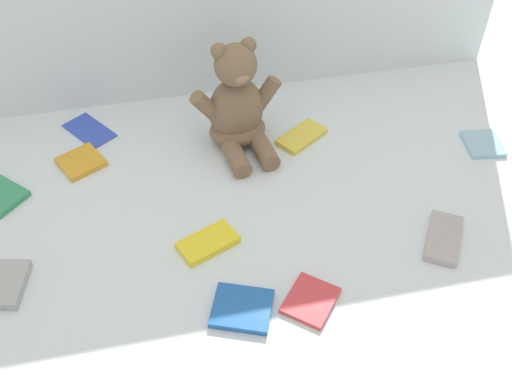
{
  "coord_description": "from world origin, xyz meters",
  "views": [
    {
      "loc": [
        -0.18,
        -0.96,
        0.98
      ],
      "look_at": [
        0.01,
        -0.1,
        0.1
      ],
      "focal_mm": 42.23,
      "sensor_mm": 36.0,
      "label": 1
    }
  ],
  "objects_px": {
    "book_case_5": "(7,284)",
    "book_case_3": "(81,162)",
    "book_case_1": "(302,137)",
    "teddy_bear": "(237,108)",
    "book_case_0": "(310,300)",
    "book_case_7": "(242,308)",
    "book_case_8": "(483,144)",
    "book_case_6": "(208,243)",
    "book_case_4": "(89,130)",
    "book_case_2": "(443,238)"
  },
  "relations": [
    {
      "from": "teddy_bear",
      "to": "book_case_7",
      "type": "relative_size",
      "value": 2.45
    },
    {
      "from": "teddy_bear",
      "to": "book_case_4",
      "type": "xyz_separation_m",
      "value": [
        -0.37,
        0.11,
        -0.1
      ]
    },
    {
      "from": "book_case_8",
      "to": "book_case_3",
      "type": "bearing_deg",
      "value": 178.86
    },
    {
      "from": "book_case_3",
      "to": "book_case_6",
      "type": "xyz_separation_m",
      "value": [
        0.26,
        -0.32,
        0.0
      ]
    },
    {
      "from": "book_case_5",
      "to": "book_case_1",
      "type": "bearing_deg",
      "value": 37.39
    },
    {
      "from": "book_case_8",
      "to": "teddy_bear",
      "type": "bearing_deg",
      "value": 173.02
    },
    {
      "from": "book_case_1",
      "to": "book_case_7",
      "type": "xyz_separation_m",
      "value": [
        -0.25,
        -0.47,
        0.0
      ]
    },
    {
      "from": "book_case_3",
      "to": "book_case_6",
      "type": "bearing_deg",
      "value": 12.41
    },
    {
      "from": "teddy_bear",
      "to": "book_case_5",
      "type": "relative_size",
      "value": 2.5
    },
    {
      "from": "book_case_0",
      "to": "book_case_2",
      "type": "height_order",
      "value": "book_case_2"
    },
    {
      "from": "teddy_bear",
      "to": "book_case_8",
      "type": "bearing_deg",
      "value": -22.13
    },
    {
      "from": "book_case_3",
      "to": "book_case_5",
      "type": "xyz_separation_m",
      "value": [
        -0.14,
        -0.34,
        0.0
      ]
    },
    {
      "from": "book_case_2",
      "to": "book_case_7",
      "type": "xyz_separation_m",
      "value": [
        -0.45,
        -0.08,
        -0.0
      ]
    },
    {
      "from": "book_case_0",
      "to": "book_case_8",
      "type": "bearing_deg",
      "value": -106.54
    },
    {
      "from": "teddy_bear",
      "to": "book_case_3",
      "type": "distance_m",
      "value": 0.4
    },
    {
      "from": "book_case_3",
      "to": "book_case_7",
      "type": "xyz_separation_m",
      "value": [
        0.3,
        -0.49,
        0.0
      ]
    },
    {
      "from": "book_case_0",
      "to": "book_case_3",
      "type": "height_order",
      "value": "book_case_3"
    },
    {
      "from": "book_case_4",
      "to": "book_case_3",
      "type": "bearing_deg",
      "value": -134.5
    },
    {
      "from": "book_case_0",
      "to": "book_case_7",
      "type": "height_order",
      "value": "book_case_7"
    },
    {
      "from": "book_case_0",
      "to": "book_case_4",
      "type": "distance_m",
      "value": 0.75
    },
    {
      "from": "book_case_1",
      "to": "teddy_bear",
      "type": "bearing_deg",
      "value": 47.01
    },
    {
      "from": "book_case_7",
      "to": "book_case_8",
      "type": "relative_size",
      "value": 1.13
    },
    {
      "from": "teddy_bear",
      "to": "book_case_8",
      "type": "relative_size",
      "value": 2.77
    },
    {
      "from": "book_case_0",
      "to": "book_case_6",
      "type": "xyz_separation_m",
      "value": [
        -0.17,
        0.18,
        0.0
      ]
    },
    {
      "from": "book_case_5",
      "to": "book_case_3",
      "type": "bearing_deg",
      "value": 79.32
    },
    {
      "from": "book_case_3",
      "to": "book_case_6",
      "type": "distance_m",
      "value": 0.41
    },
    {
      "from": "book_case_3",
      "to": "book_case_7",
      "type": "height_order",
      "value": "same"
    },
    {
      "from": "book_case_1",
      "to": "book_case_6",
      "type": "bearing_deg",
      "value": 102.88
    },
    {
      "from": "book_case_6",
      "to": "book_case_7",
      "type": "relative_size",
      "value": 1.1
    },
    {
      "from": "book_case_3",
      "to": "book_case_0",
      "type": "bearing_deg",
      "value": 13.76
    },
    {
      "from": "book_case_7",
      "to": "book_case_1",
      "type": "bearing_deg",
      "value": 173.83
    },
    {
      "from": "book_case_0",
      "to": "book_case_1",
      "type": "relative_size",
      "value": 0.81
    },
    {
      "from": "book_case_0",
      "to": "book_case_7",
      "type": "distance_m",
      "value": 0.13
    },
    {
      "from": "book_case_6",
      "to": "book_case_8",
      "type": "xyz_separation_m",
      "value": [
        0.72,
        0.18,
        -0.0
      ]
    },
    {
      "from": "book_case_3",
      "to": "book_case_7",
      "type": "relative_size",
      "value": 0.85
    },
    {
      "from": "book_case_0",
      "to": "book_case_8",
      "type": "distance_m",
      "value": 0.66
    },
    {
      "from": "book_case_1",
      "to": "book_case_4",
      "type": "relative_size",
      "value": 0.93
    },
    {
      "from": "book_case_1",
      "to": "book_case_2",
      "type": "distance_m",
      "value": 0.44
    },
    {
      "from": "book_case_5",
      "to": "book_case_7",
      "type": "distance_m",
      "value": 0.47
    },
    {
      "from": "book_case_4",
      "to": "book_case_2",
      "type": "bearing_deg",
      "value": -70.92
    },
    {
      "from": "book_case_6",
      "to": "book_case_8",
      "type": "bearing_deg",
      "value": 81.06
    },
    {
      "from": "book_case_0",
      "to": "book_case_5",
      "type": "bearing_deg",
      "value": 24.66
    },
    {
      "from": "book_case_7",
      "to": "book_case_4",
      "type": "bearing_deg",
      "value": -134.41
    },
    {
      "from": "book_case_6",
      "to": "book_case_7",
      "type": "bearing_deg",
      "value": -10.44
    },
    {
      "from": "book_case_4",
      "to": "book_case_7",
      "type": "xyz_separation_m",
      "value": [
        0.28,
        -0.62,
        0.0
      ]
    },
    {
      "from": "book_case_1",
      "to": "book_case_3",
      "type": "height_order",
      "value": "same"
    },
    {
      "from": "book_case_2",
      "to": "teddy_bear",
      "type": "bearing_deg",
      "value": -17.3
    },
    {
      "from": "book_case_1",
      "to": "book_case_5",
      "type": "relative_size",
      "value": 1.15
    },
    {
      "from": "book_case_0",
      "to": "book_case_7",
      "type": "bearing_deg",
      "value": 36.5
    },
    {
      "from": "teddy_bear",
      "to": "book_case_8",
      "type": "distance_m",
      "value": 0.62
    }
  ]
}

